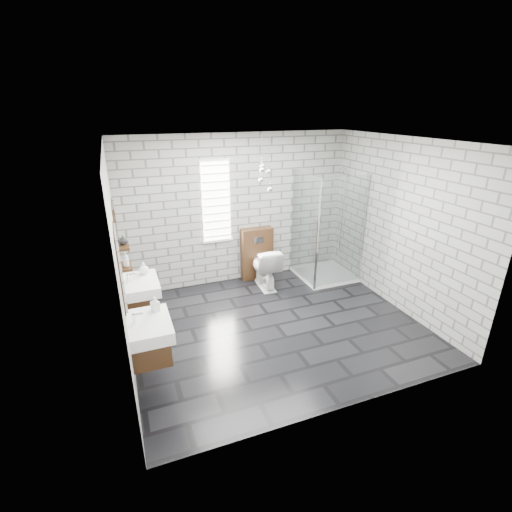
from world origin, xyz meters
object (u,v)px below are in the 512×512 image
vanity_right (138,287)px  toilet (265,267)px  vanity_left (146,329)px  shower_enclosure (324,255)px  cistern_panel (257,253)px

vanity_right → toilet: 2.40m
vanity_left → shower_enclosure: size_ratio=0.77×
vanity_right → shower_enclosure: shower_enclosure is taller
vanity_right → shower_enclosure: 3.48m
shower_enclosure → toilet: size_ratio=2.64×
vanity_right → cistern_panel: bearing=28.0°
toilet → shower_enclosure: bearing=178.2°
vanity_right → cistern_panel: (2.24, 1.19, -0.26)m
vanity_right → vanity_left: bearing=-90.0°
vanity_left → vanity_right: 1.13m
vanity_left → vanity_right: bearing=90.0°
vanity_left → toilet: size_ratio=2.04×
vanity_left → vanity_right: same height
toilet → cistern_panel: bearing=-86.8°
vanity_right → toilet: (2.24, 0.78, -0.37)m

